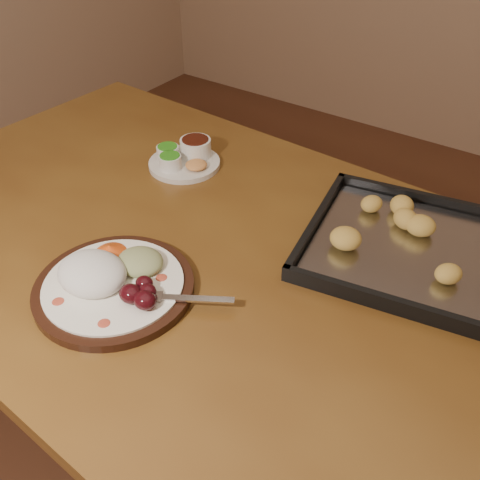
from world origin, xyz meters
The scene contains 5 objects.
ground centered at (0.00, 0.00, 0.00)m, with size 4.00×4.00×0.00m, color #572F1E.
dining_table centered at (-0.11, -0.15, 0.65)m, with size 1.55×0.98×0.75m.
dinner_plate centered at (-0.16, -0.35, 0.77)m, with size 0.34×0.28×0.06m.
condiment_saucer centered at (-0.33, 0.06, 0.77)m, with size 0.17×0.17×0.06m.
baking_tray centered at (0.28, 0.06, 0.76)m, with size 0.53×0.43×0.05m.
Camera 1 is at (0.42, -0.78, 1.40)m, focal length 40.00 mm.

